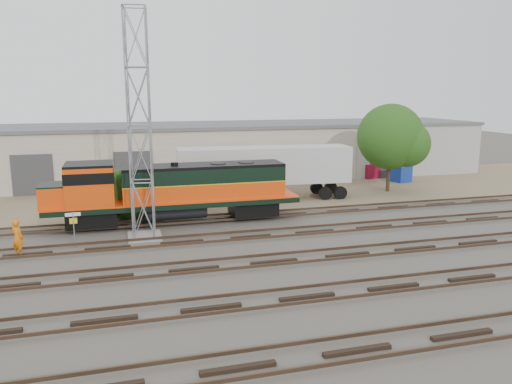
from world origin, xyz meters
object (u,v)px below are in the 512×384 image
object	(u,v)px
signal_tower	(140,130)
semi_trailer	(268,167)
locomotive	(171,190)
worker	(18,238)

from	to	relation	value
signal_tower	semi_trailer	size ratio (longest dim) A/B	0.94
locomotive	worker	bearing A→B (deg)	-152.38
locomotive	signal_tower	world-z (taller)	signal_tower
locomotive	signal_tower	xyz separation A→B (m)	(-1.88, -2.81, 4.04)
signal_tower	worker	xyz separation A→B (m)	(-6.47, -1.56, -5.30)
signal_tower	worker	size ratio (longest dim) A/B	6.65
locomotive	worker	world-z (taller)	locomotive
worker	signal_tower	bearing A→B (deg)	-129.06
worker	semi_trailer	size ratio (longest dim) A/B	0.14
semi_trailer	worker	bearing A→B (deg)	-144.72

